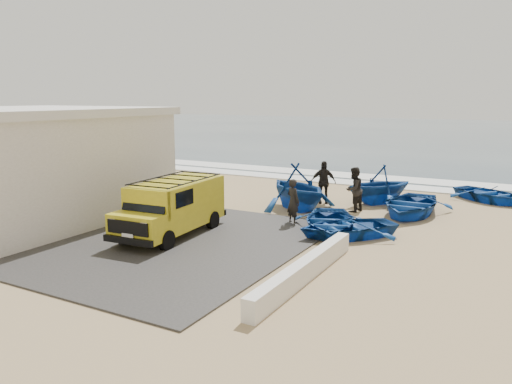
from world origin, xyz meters
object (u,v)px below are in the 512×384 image
at_px(boat_mid_right, 410,204).
at_px(van, 173,205).
at_px(parapet, 305,270).
at_px(boat_far_left, 379,184).
at_px(fisherman_back, 323,182).
at_px(fisherman_middle, 354,190).
at_px(boat_mid_left, 298,187).
at_px(boat_near_right, 347,227).
at_px(fisherman_front, 293,201).
at_px(boat_far_right, 489,194).
at_px(building, 22,163).
at_px(boat_near_left, 330,222).

bearing_deg(boat_mid_right, van, -132.03).
distance_m(parapet, van, 6.04).
bearing_deg(boat_mid_right, boat_far_left, 138.49).
bearing_deg(van, fisherman_back, 66.91).
bearing_deg(fisherman_middle, van, -17.05).
relative_size(boat_mid_left, boat_far_left, 1.12).
height_order(boat_near_right, fisherman_front, fisherman_front).
bearing_deg(parapet, boat_mid_right, 84.95).
xyz_separation_m(boat_far_right, fisherman_middle, (-4.81, -4.97, 0.58)).
xyz_separation_m(boat_mid_left, fisherman_back, (0.47, 1.74, -0.03)).
xyz_separation_m(building, van, (6.78, 0.76, -1.11)).
distance_m(fisherman_front, fisherman_back, 4.06).
distance_m(building, boat_far_left, 14.95).
bearing_deg(fisherman_back, boat_near_right, -86.44).
bearing_deg(fisherman_back, fisherman_front, -110.72).
relative_size(van, boat_near_right, 1.35).
distance_m(boat_mid_left, boat_far_left, 3.93).
bearing_deg(fisherman_middle, boat_mid_right, 120.54).
xyz_separation_m(boat_mid_left, fisherman_front, (0.86, -2.31, -0.13)).
distance_m(parapet, boat_far_right, 13.68).
bearing_deg(boat_near_left, boat_mid_right, 44.29).
distance_m(parapet, boat_near_left, 4.84).
height_order(van, boat_near_right, van).
xyz_separation_m(boat_near_right, fisherman_front, (-2.37, 0.78, 0.50)).
distance_m(building, boat_far_right, 20.14).
xyz_separation_m(boat_near_left, boat_far_left, (0.18, 5.67, 0.49)).
bearing_deg(boat_far_right, fisherman_front, 178.00).
height_order(van, boat_near_left, van).
distance_m(boat_near_right, fisherman_front, 2.55).
distance_m(boat_far_right, fisherman_middle, 6.94).
height_order(boat_mid_right, boat_far_left, boat_far_left).
relative_size(boat_far_left, boat_far_right, 0.96).
bearing_deg(boat_near_left, fisherman_front, 141.94).
xyz_separation_m(building, fisherman_middle, (11.08, 7.28, -1.23)).
bearing_deg(boat_far_right, boat_mid_right, -175.11).
xyz_separation_m(van, boat_far_right, (9.11, 11.48, -0.70)).
xyz_separation_m(boat_mid_right, fisherman_middle, (-2.20, -0.56, 0.51)).
height_order(boat_mid_left, fisherman_front, boat_mid_left).
bearing_deg(boat_far_left, boat_mid_right, -5.76).
relative_size(parapet, boat_mid_left, 1.60).
bearing_deg(boat_far_left, fisherman_back, -116.91).
xyz_separation_m(building, boat_mid_left, (8.87, 6.53, -1.18)).
xyz_separation_m(van, fisherman_back, (2.56, 7.50, -0.10)).
height_order(parapet, boat_far_left, boat_far_left).
height_order(parapet, boat_near_right, boat_near_right).
relative_size(parapet, van, 1.28).
distance_m(van, boat_mid_right, 9.63).
relative_size(parapet, boat_mid_right, 1.45).
xyz_separation_m(parapet, fisherman_middle, (-1.42, 8.28, 0.66)).
relative_size(van, fisherman_front, 2.74).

